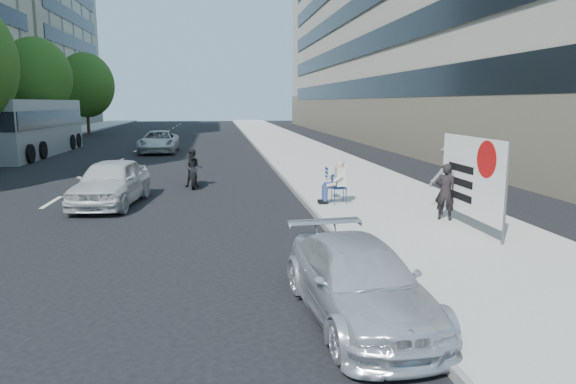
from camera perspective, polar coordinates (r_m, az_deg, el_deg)
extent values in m
plane|color=black|center=(9.59, -0.18, -9.29)|extent=(160.00, 160.00, 0.00)
cube|color=#A6A29B|center=(29.60, 2.30, 3.97)|extent=(5.00, 120.00, 0.15)
cube|color=#9F9989|center=(45.36, 16.75, 18.23)|extent=(14.00, 70.00, 20.00)
cylinder|color=#382616|center=(40.96, -25.82, 6.63)|extent=(0.30, 0.30, 2.97)
ellipsoid|color=#275015|center=(40.96, -26.18, 11.39)|extent=(4.80, 4.80, 5.52)
cylinder|color=#382616|center=(54.46, -21.32, 7.34)|extent=(0.30, 0.30, 2.62)
ellipsoid|color=#275015|center=(54.45, -21.56, 10.99)|extent=(5.40, 5.40, 6.21)
cylinder|color=navy|center=(15.34, 5.18, -0.55)|extent=(0.02, 0.02, 0.45)
cylinder|color=navy|center=(15.42, 6.48, -0.51)|extent=(0.02, 0.02, 0.45)
cylinder|color=navy|center=(15.68, 4.88, -0.31)|extent=(0.02, 0.02, 0.45)
cylinder|color=navy|center=(15.77, 6.16, -0.28)|extent=(0.02, 0.02, 0.45)
cube|color=navy|center=(15.51, 5.69, 0.46)|extent=(0.40, 0.40, 0.03)
cube|color=navy|center=(15.66, 5.54, 1.24)|extent=(0.40, 0.02, 0.40)
cylinder|color=navy|center=(15.35, 4.99, 0.69)|extent=(0.44, 0.17, 0.17)
cylinder|color=navy|center=(15.34, 4.17, -0.17)|extent=(0.14, 0.14, 0.46)
cube|color=black|center=(15.38, 3.94, -1.17)|extent=(0.26, 0.11, 0.10)
cylinder|color=navy|center=(15.54, 4.82, 0.81)|extent=(0.44, 0.17, 0.17)
cylinder|color=navy|center=(15.54, 4.02, -0.04)|extent=(0.14, 0.14, 0.46)
cube|color=black|center=(15.57, 3.79, -1.03)|extent=(0.26, 0.11, 0.10)
cube|color=beige|center=(15.46, 5.79, 1.72)|extent=(0.26, 0.42, 0.56)
sphere|color=tan|center=(15.41, 5.81, 3.08)|extent=(0.23, 0.23, 0.23)
ellipsoid|color=gray|center=(15.42, 5.88, 3.20)|extent=(0.22, 0.24, 0.19)
ellipsoid|color=gray|center=(15.40, 5.52, 2.82)|extent=(0.10, 0.14, 0.13)
cylinder|color=beige|center=(15.21, 5.56, 1.48)|extent=(0.30, 0.10, 0.25)
cylinder|color=tan|center=(15.19, 4.81, 0.79)|extent=(0.29, 0.09, 0.14)
cylinder|color=beige|center=(15.69, 5.31, 1.93)|extent=(0.26, 0.20, 0.32)
cylinder|color=tan|center=(15.81, 4.73, 1.63)|extent=(0.30, 0.21, 0.18)
cube|color=white|center=(15.93, 4.38, 2.17)|extent=(0.03, 0.55, 0.40)
imported|color=slate|center=(15.51, 17.63, 1.86)|extent=(1.25, 0.73, 1.91)
imported|color=black|center=(13.81, 17.09, 0.03)|extent=(0.64, 0.58, 1.47)
cylinder|color=#4C4C4C|center=(11.74, 23.05, -0.21)|extent=(0.06, 0.06, 2.20)
cylinder|color=#4C4C4C|center=(14.36, 16.96, 1.88)|extent=(0.06, 0.06, 2.20)
cube|color=white|center=(13.00, 19.66, 1.59)|extent=(0.04, 3.00, 1.90)
cylinder|color=#A50C0C|center=(12.32, 21.18, 3.41)|extent=(0.01, 0.84, 0.84)
cube|color=black|center=(13.41, 18.62, 2.54)|extent=(0.01, 1.30, 0.18)
cube|color=black|center=(13.46, 18.54, 1.06)|extent=(0.01, 1.30, 0.18)
cube|color=black|center=(13.51, 18.46, -0.41)|extent=(0.01, 1.30, 0.18)
imported|color=silver|center=(7.71, 7.85, -9.83)|extent=(1.85, 3.99, 1.13)
imported|color=silver|center=(16.79, -19.07, 1.04)|extent=(2.15, 4.37, 1.43)
imported|color=silver|center=(33.64, -14.15, 5.45)|extent=(2.31, 4.97, 1.38)
cylinder|color=black|center=(19.08, -10.49, 1.23)|extent=(0.14, 0.64, 0.64)
cylinder|color=black|center=(20.46, -10.33, 1.82)|extent=(0.14, 0.64, 0.64)
cube|color=black|center=(19.74, -10.43, 2.19)|extent=(0.29, 1.21, 0.35)
imported|color=black|center=(19.62, -10.46, 2.62)|extent=(0.71, 0.56, 1.42)
cube|color=gray|center=(34.67, -26.50, 6.43)|extent=(2.62, 12.02, 3.30)
cube|color=black|center=(35.07, -28.55, 7.19)|extent=(0.17, 11.50, 1.00)
cube|color=black|center=(34.27, -24.54, 7.46)|extent=(0.17, 11.50, 1.00)
cylinder|color=black|center=(30.09, -26.76, 3.82)|extent=(0.26, 1.00, 1.00)
cylinder|color=black|center=(31.98, -25.62, 4.21)|extent=(0.26, 1.00, 1.00)
cylinder|color=black|center=(38.44, -26.50, 4.95)|extent=(0.26, 1.00, 1.00)
cylinder|color=black|center=(37.72, -22.89, 5.13)|extent=(0.26, 1.00, 1.00)
cylinder|color=black|center=(39.87, -25.83, 5.14)|extent=(0.26, 1.00, 1.00)
cylinder|color=black|center=(39.17, -22.33, 5.32)|extent=(0.26, 1.00, 1.00)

